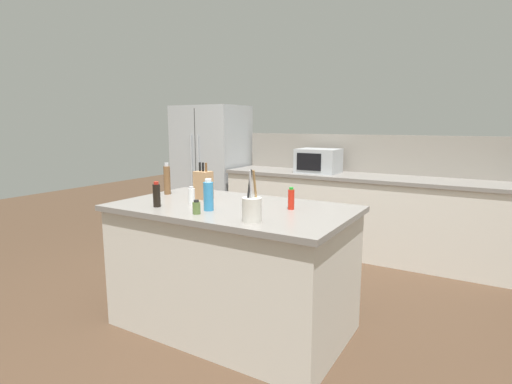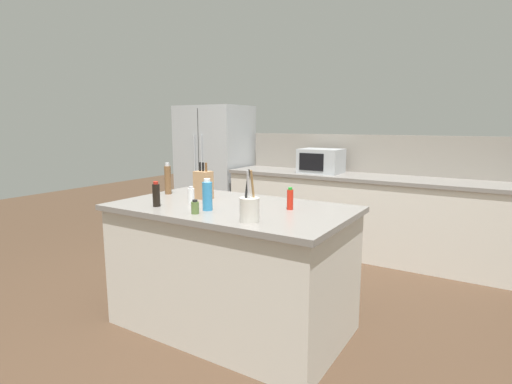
# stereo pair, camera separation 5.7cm
# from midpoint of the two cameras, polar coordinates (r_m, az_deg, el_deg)

# --- Properties ---
(ground_plane) EXTENTS (14.00, 14.00, 0.00)m
(ground_plane) POSITION_cam_midpoint_polar(r_m,az_deg,el_deg) (3.25, -2.89, -18.43)
(ground_plane) COLOR #473323
(back_counter_run) EXTENTS (3.31, 0.66, 0.94)m
(back_counter_run) POSITION_cam_midpoint_polar(r_m,az_deg,el_deg) (4.86, 15.00, -3.21)
(back_counter_run) COLOR beige
(back_counter_run) RESTS_ON ground_plane
(wall_backsplash) EXTENTS (3.27, 0.03, 0.46)m
(wall_backsplash) POSITION_cam_midpoint_polar(r_m,az_deg,el_deg) (5.06, 16.39, 5.24)
(wall_backsplash) COLOR gray
(wall_backsplash) RESTS_ON back_counter_run
(kitchen_island) EXTENTS (1.74, 1.00, 0.94)m
(kitchen_island) POSITION_cam_midpoint_polar(r_m,az_deg,el_deg) (3.05, -2.96, -10.59)
(kitchen_island) COLOR beige
(kitchen_island) RESTS_ON ground_plane
(refrigerator) EXTENTS (0.95, 0.75, 1.78)m
(refrigerator) POSITION_cam_midpoint_polar(r_m,az_deg,el_deg) (5.82, -5.59, 3.36)
(refrigerator) COLOR #ADB2B7
(refrigerator) RESTS_ON ground_plane
(microwave) EXTENTS (0.50, 0.39, 0.29)m
(microwave) POSITION_cam_midpoint_polar(r_m,az_deg,el_deg) (4.93, 9.61, 4.41)
(microwave) COLOR #ADB2B7
(microwave) RESTS_ON back_counter_run
(knife_block) EXTENTS (0.14, 0.11, 0.29)m
(knife_block) POSITION_cam_midpoint_polar(r_m,az_deg,el_deg) (3.19, -7.02, 1.06)
(knife_block) COLOR #A87C54
(knife_block) RESTS_ON kitchen_island
(utensil_crock) EXTENTS (0.12, 0.12, 0.32)m
(utensil_crock) POSITION_cam_midpoint_polar(r_m,az_deg,el_deg) (2.42, -0.26, -2.40)
(utensil_crock) COLOR beige
(utensil_crock) RESTS_ON kitchen_island
(spice_jar_oregano) EXTENTS (0.05, 0.05, 0.10)m
(spice_jar_oregano) POSITION_cam_midpoint_polar(r_m,az_deg,el_deg) (2.67, -8.09, -2.18)
(spice_jar_oregano) COLOR #567038
(spice_jar_oregano) RESTS_ON kitchen_island
(salt_shaker) EXTENTS (0.05, 0.05, 0.13)m
(salt_shaker) POSITION_cam_midpoint_polar(r_m,az_deg,el_deg) (3.00, -8.70, -0.53)
(salt_shaker) COLOR silver
(salt_shaker) RESTS_ON kitchen_island
(hot_sauce_bottle) EXTENTS (0.04, 0.04, 0.16)m
(hot_sauce_bottle) POSITION_cam_midpoint_polar(r_m,az_deg,el_deg) (2.79, 5.48, -1.02)
(hot_sauce_bottle) COLOR red
(hot_sauce_bottle) RESTS_ON kitchen_island
(pepper_grinder) EXTENTS (0.06, 0.06, 0.27)m
(pepper_grinder) POSITION_cam_midpoint_polar(r_m,az_deg,el_deg) (3.46, -12.02, 1.78)
(pepper_grinder) COLOR brown
(pepper_grinder) RESTS_ON kitchen_island
(soy_sauce_bottle) EXTENTS (0.05, 0.05, 0.18)m
(soy_sauce_bottle) POSITION_cam_midpoint_polar(r_m,az_deg,el_deg) (2.96, -13.52, -0.38)
(soy_sauce_bottle) COLOR black
(soy_sauce_bottle) RESTS_ON kitchen_island
(dish_soap_bottle) EXTENTS (0.07, 0.07, 0.22)m
(dish_soap_bottle) POSITION_cam_midpoint_polar(r_m,az_deg,el_deg) (2.76, -6.38, -0.50)
(dish_soap_bottle) COLOR #3384BC
(dish_soap_bottle) RESTS_ON kitchen_island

